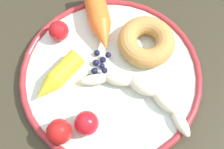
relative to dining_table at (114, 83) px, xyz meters
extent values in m
plane|color=#595656|center=(0.00, 0.00, -0.65)|extent=(6.00, 6.00, 0.00)
cube|color=#343020|center=(0.00, 0.00, 0.07)|extent=(1.21, 0.88, 0.03)
cylinder|color=silver|center=(-0.02, 0.00, 0.09)|extent=(0.32, 0.32, 0.01)
torus|color=#A12B31|center=(-0.02, 0.00, 0.09)|extent=(0.33, 0.33, 0.01)
ellipsoid|color=#EBE6C3|center=(-0.08, -0.14, 0.10)|extent=(0.05, 0.05, 0.02)
ellipsoid|color=#EBE6C3|center=(-0.05, -0.10, 0.10)|extent=(0.05, 0.06, 0.02)
ellipsoid|color=#EBE6C3|center=(-0.04, -0.06, 0.11)|extent=(0.04, 0.06, 0.03)
ellipsoid|color=#EBE6C3|center=(-0.03, -0.02, 0.10)|extent=(0.03, 0.06, 0.02)
ellipsoid|color=#EBE6C3|center=(-0.04, 0.02, 0.10)|extent=(0.04, 0.06, 0.02)
cylinder|color=orange|center=(0.10, 0.06, 0.11)|extent=(0.09, 0.07, 0.04)
cone|color=orange|center=(0.04, 0.03, 0.11)|extent=(0.07, 0.06, 0.04)
cylinder|color=yellow|center=(-0.04, 0.08, 0.11)|extent=(0.07, 0.06, 0.03)
cone|color=yellow|center=(-0.09, 0.10, 0.11)|extent=(0.05, 0.05, 0.03)
torus|color=#BF8A45|center=(0.05, -0.05, 0.11)|extent=(0.14, 0.14, 0.04)
sphere|color=#191638|center=(-0.01, 0.02, 0.10)|extent=(0.01, 0.01, 0.01)
sphere|color=#191638|center=(0.00, 0.02, 0.10)|extent=(0.01, 0.01, 0.01)
sphere|color=#191638|center=(-0.01, 0.03, 0.10)|extent=(0.01, 0.01, 0.01)
sphere|color=#191638|center=(-0.03, 0.03, 0.10)|extent=(0.01, 0.01, 0.01)
sphere|color=#191638|center=(-0.04, 0.04, 0.10)|extent=(0.01, 0.01, 0.01)
sphere|color=#191638|center=(0.01, 0.04, 0.10)|extent=(0.01, 0.01, 0.01)
sphere|color=#191638|center=(0.01, 0.01, 0.11)|extent=(0.01, 0.01, 0.01)
sphere|color=#191638|center=(-0.02, 0.01, 0.11)|extent=(0.01, 0.01, 0.01)
sphere|color=red|center=(-0.13, 0.01, 0.11)|extent=(0.04, 0.04, 0.04)
sphere|color=red|center=(-0.15, 0.05, 0.11)|extent=(0.04, 0.04, 0.04)
sphere|color=red|center=(0.03, 0.12, 0.11)|extent=(0.04, 0.04, 0.04)
camera|label=1|loc=(-0.25, -0.06, 0.62)|focal=50.59mm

